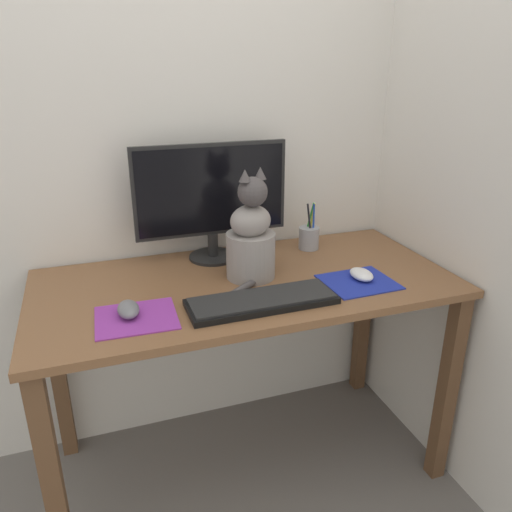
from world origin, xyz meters
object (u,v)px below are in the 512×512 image
Objects in this scene: keyboard at (262,301)px; pen_cup at (309,237)px; monitor at (211,197)px; cat at (251,238)px; computer_mouse_right at (361,274)px; computer_mouse_left at (128,309)px.

pen_cup is (0.32, 0.37, 0.03)m from keyboard.
pen_cup is (0.36, -0.02, -0.18)m from monitor.
cat is 2.05× the size of pen_cup.
monitor is at bearing 176.35° from pen_cup.
computer_mouse_right is (0.36, 0.06, 0.01)m from keyboard.
cat is at bearing 19.84° from computer_mouse_left.
computer_mouse_left is 0.56× the size of pen_cup.
monitor is 0.23m from cat.
computer_mouse_left is (-0.37, 0.05, 0.01)m from keyboard.
pen_cup is (0.69, 0.32, 0.02)m from computer_mouse_left.
cat is (0.03, 0.20, 0.12)m from keyboard.
pen_cup reaches higher than computer_mouse_left.
monitor is at bearing 46.46° from computer_mouse_left.
keyboard is at bearing -130.52° from pen_cup.
pen_cup is (-0.04, 0.32, 0.03)m from computer_mouse_right.
monitor reaches higher than keyboard.
monitor reaches higher than computer_mouse_right.
computer_mouse_left is 0.27× the size of cat.
cat is (0.40, 0.14, 0.11)m from computer_mouse_left.
pen_cup is at bearing 96.80° from computer_mouse_right.
monitor is 1.48× the size of cat.
computer_mouse_left reaches higher than computer_mouse_right.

